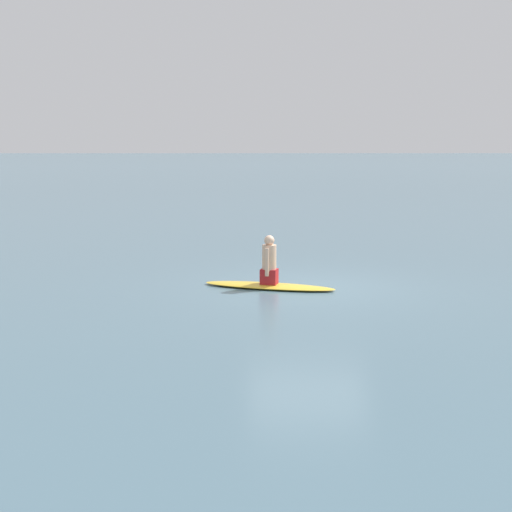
% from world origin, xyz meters
% --- Properties ---
extents(ground_plane, '(400.00, 400.00, 0.00)m').
position_xyz_m(ground_plane, '(0.00, 0.00, 0.00)').
color(ground_plane, slate).
extents(surfboard, '(1.40, 2.88, 0.09)m').
position_xyz_m(surfboard, '(0.01, -0.84, 0.04)').
color(surfboard, gold).
rests_on(surfboard, ground).
extents(person_paddler, '(0.45, 0.40, 1.03)m').
position_xyz_m(person_paddler, '(0.01, -0.84, 0.55)').
color(person_paddler, '#A51E23').
rests_on(person_paddler, surfboard).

